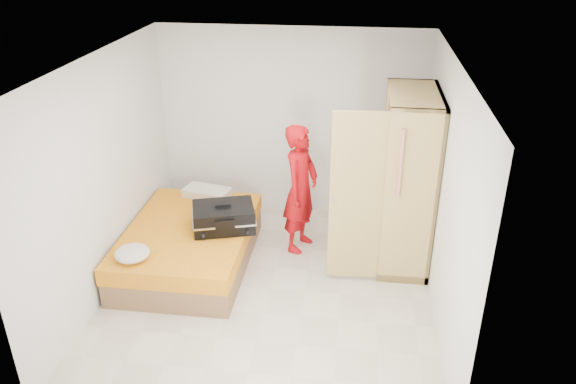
# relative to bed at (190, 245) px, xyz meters

# --- Properties ---
(room) EXTENTS (4.00, 4.02, 2.60)m
(room) POSITION_rel_bed_xyz_m (1.05, -0.40, 1.05)
(room) COLOR beige
(room) RESTS_ON ground
(bed) EXTENTS (1.42, 2.02, 0.50)m
(bed) POSITION_rel_bed_xyz_m (0.00, 0.00, 0.00)
(bed) COLOR brown
(bed) RESTS_ON ground
(wardrobe) EXTENTS (1.17, 1.23, 2.10)m
(wardrobe) POSITION_rel_bed_xyz_m (2.50, 0.45, 0.75)
(wardrobe) COLOR #DCB36B
(wardrobe) RESTS_ON ground
(person) EXTENTS (0.56, 0.69, 1.64)m
(person) POSITION_rel_bed_xyz_m (1.28, 0.57, 0.57)
(person) COLOR #BC0B0D
(person) RESTS_ON ground
(suitcase) EXTENTS (0.85, 0.71, 0.31)m
(suitcase) POSITION_rel_bed_xyz_m (0.43, 0.05, 0.39)
(suitcase) COLOR black
(suitcase) RESTS_ON bed
(round_cushion) EXTENTS (0.38, 0.38, 0.14)m
(round_cushion) POSITION_rel_bed_xyz_m (-0.39, -0.74, 0.32)
(round_cushion) COLOR silver
(round_cushion) RESTS_ON bed
(pillow) EXTENTS (0.66, 0.43, 0.11)m
(pillow) POSITION_rel_bed_xyz_m (0.01, 0.85, 0.30)
(pillow) COLOR silver
(pillow) RESTS_ON bed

